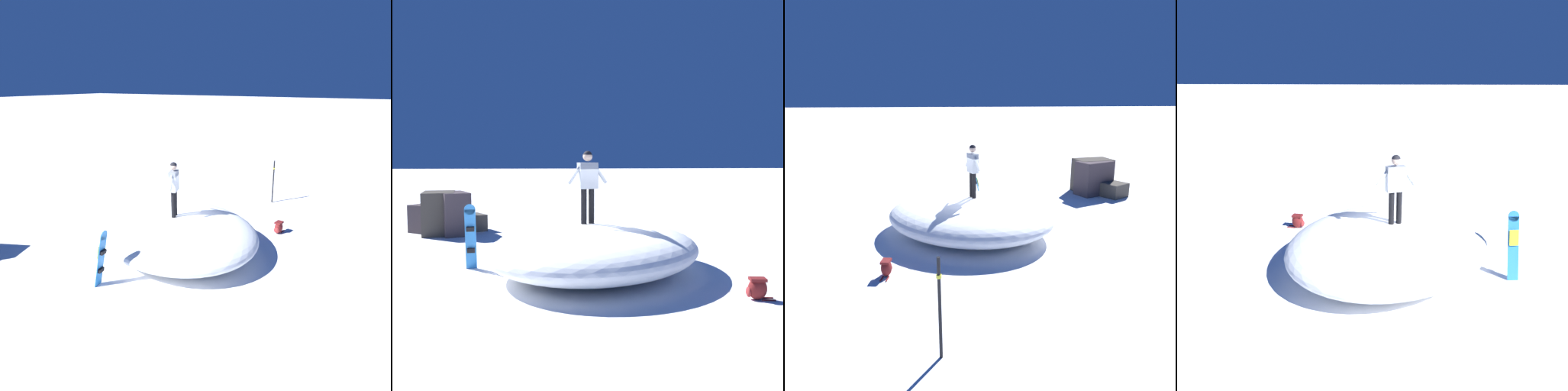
# 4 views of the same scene
# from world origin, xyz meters

# --- Properties ---
(ground) EXTENTS (240.00, 240.00, 0.00)m
(ground) POSITION_xyz_m (0.00, 0.00, 0.00)
(ground) COLOR white
(snow_mound) EXTENTS (7.37, 7.18, 1.18)m
(snow_mound) POSITION_xyz_m (0.05, 0.08, 0.59)
(snow_mound) COLOR white
(snow_mound) RESTS_ON ground
(snowboarder_standing) EXTENTS (0.42, 1.01, 1.75)m
(snowboarder_standing) POSITION_xyz_m (-0.05, -0.08, 2.24)
(snowboarder_standing) COLOR black
(snowboarder_standing) RESTS_ON snow_mound
(snowboard_primary_upright) EXTENTS (0.41, 0.30, 1.66)m
(snowboard_primary_upright) POSITION_xyz_m (-0.48, -2.92, 0.86)
(snowboard_primary_upright) COLOR #2672BF
(snowboard_primary_upright) RESTS_ON ground
(backpack_near) EXTENTS (0.32, 0.57, 0.44)m
(backpack_near) POSITION_xyz_m (2.43, 2.99, 0.23)
(backpack_near) COLOR maroon
(backpack_near) RESTS_ON ground
(rock_outcrop) EXTENTS (2.37, 2.93, 1.55)m
(rock_outcrop) POSITION_xyz_m (-6.25, -4.76, 0.65)
(rock_outcrop) COLOR #443F38
(rock_outcrop) RESTS_ON ground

